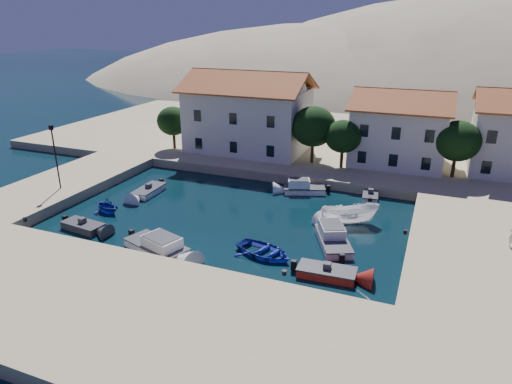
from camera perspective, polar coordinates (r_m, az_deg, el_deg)
ground at (r=32.86m, az=-10.48°, el=-9.62°), size 400.00×400.00×0.00m
quay_south at (r=28.57m, az=-17.09°, el=-14.17°), size 52.00×12.00×1.00m
quay_east at (r=37.47m, az=26.95°, el=-6.84°), size 11.00×20.00×1.00m
quay_west at (r=51.00m, az=-22.80°, el=0.88°), size 8.00×20.00×1.00m
quay_north at (r=65.13m, az=9.07°, el=6.34°), size 80.00×36.00×1.00m
hills at (r=152.59m, az=23.04°, el=3.94°), size 254.00×176.00×99.00m
building_left at (r=57.03m, az=-0.98°, el=10.15°), size 14.70×9.45×9.70m
building_mid at (r=53.93m, az=17.54°, el=7.81°), size 10.50×8.40×8.30m
trees at (r=51.68m, az=8.79°, el=7.55°), size 37.30×5.30×6.45m
lamppost at (r=47.44m, az=-23.86°, el=4.72°), size 0.35×0.25×6.22m
bollards at (r=34.05m, az=-3.13°, el=-5.93°), size 29.36×9.56×0.30m
motorboat_grey_sw at (r=40.72m, az=-20.80°, el=-4.03°), size 3.82×2.04×1.25m
cabin_cruiser_south at (r=35.44m, az=-12.37°, el=-6.52°), size 5.72×3.80×1.60m
rowboat_south at (r=34.28m, az=1.01°, el=-7.87°), size 5.37×4.49×0.96m
motorboat_red_se at (r=31.88m, az=8.84°, el=-9.92°), size 4.04×1.97×1.25m
cabin_cruiser_east at (r=36.03m, az=9.62°, el=-5.83°), size 4.03×5.52×1.60m
boat_east at (r=40.01m, az=11.56°, el=-3.93°), size 5.37×3.94×1.95m
motorboat_white_ne at (r=45.85m, az=14.09°, el=-0.49°), size 1.82×3.26×1.25m
rowboat_west at (r=43.81m, az=-18.08°, el=-2.35°), size 3.52×3.25×1.54m
motorboat_white_west at (r=47.10m, az=-13.23°, el=0.15°), size 1.93×4.10×1.25m
cabin_cruiser_north at (r=46.28m, az=6.07°, el=0.48°), size 4.46×3.05×1.60m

